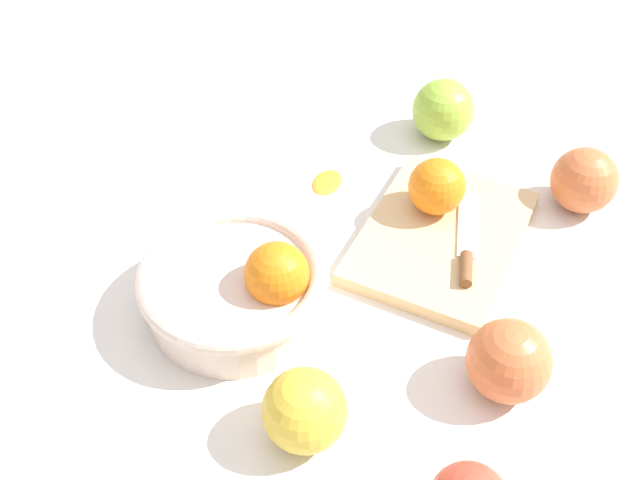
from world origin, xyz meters
The scene contains 10 objects.
ground_plane centered at (0.00, 0.00, 0.00)m, with size 2.40×2.40×0.00m, color silver.
bowl centered at (-0.15, 0.10, 0.04)m, with size 0.20×0.20×0.10m.
cutting_board centered at (0.07, -0.01, 0.01)m, with size 0.23×0.17×0.02m, color #DBB77F.
orange_on_board centered at (0.10, 0.02, 0.05)m, with size 0.07×0.07×0.07m, color orange.
knife centered at (0.05, -0.05, 0.02)m, with size 0.14×0.09×0.01m.
apple_front_right centered at (0.23, -0.11, 0.04)m, with size 0.08×0.08×0.08m, color #CC6638.
apple_front_left centered at (-0.07, -0.16, 0.04)m, with size 0.08×0.08×0.08m, color #CC6638.
apple_front_left_2 centered at (-0.23, -0.05, 0.04)m, with size 0.08×0.08×0.08m, color gold.
apple_back_right centered at (0.24, 0.10, 0.04)m, with size 0.08×0.08×0.08m, color #8EB738.
citrus_peel centered at (0.07, 0.16, 0.00)m, with size 0.05×0.04×0.01m, color orange.
Camera 1 is at (-0.51, -0.29, 0.63)m, focal length 42.20 mm.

